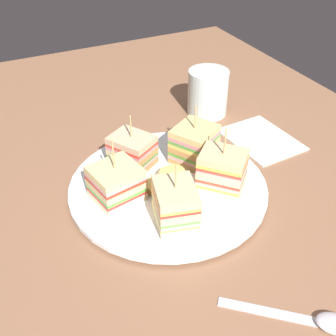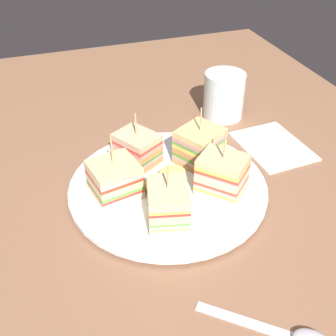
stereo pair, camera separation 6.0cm
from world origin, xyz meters
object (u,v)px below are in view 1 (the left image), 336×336
at_px(sandwich_wedge_2, 116,183).
at_px(napkin, 261,139).
at_px(sandwich_wedge_0, 194,144).
at_px(sandwich_wedge_3, 175,205).
at_px(drinking_glass, 208,96).
at_px(spoon, 317,320).
at_px(sandwich_wedge_1, 132,150).
at_px(sandwich_wedge_4, 222,171).
at_px(chip_pile, 166,180).
at_px(plate, 168,187).

relative_size(sandwich_wedge_2, napkin, 0.73).
distance_m(sandwich_wedge_0, sandwich_wedge_3, 0.14).
bearing_deg(drinking_glass, spoon, -15.85).
xyz_separation_m(sandwich_wedge_1, drinking_glass, (-0.11, 0.20, -0.00)).
xyz_separation_m(spoon, napkin, (-0.32, 0.16, -0.00)).
height_order(sandwich_wedge_4, drinking_glass, sandwich_wedge_4).
bearing_deg(chip_pile, drinking_glass, 136.09).
relative_size(spoon, napkin, 0.92).
relative_size(sandwich_wedge_1, napkin, 0.65).
height_order(sandwich_wedge_2, sandwich_wedge_4, sandwich_wedge_4).
bearing_deg(napkin, chip_pile, -74.88).
bearing_deg(spoon, plate, 140.25).
height_order(plate, sandwich_wedge_4, sandwich_wedge_4).
distance_m(plate, chip_pile, 0.02).
distance_m(sandwich_wedge_0, sandwich_wedge_4, 0.08).
xyz_separation_m(spoon, drinking_glass, (-0.45, 0.13, 0.03)).
bearing_deg(spoon, sandwich_wedge_2, 154.61).
xyz_separation_m(sandwich_wedge_0, sandwich_wedge_1, (-0.03, -0.09, -0.00)).
bearing_deg(plate, sandwich_wedge_1, -160.62).
bearing_deg(sandwich_wedge_4, sandwich_wedge_1, -3.59).
relative_size(sandwich_wedge_3, napkin, 0.71).
distance_m(sandwich_wedge_2, chip_pile, 0.07).
height_order(sandwich_wedge_2, napkin, sandwich_wedge_2).
bearing_deg(sandwich_wedge_2, sandwich_wedge_1, 41.08).
distance_m(sandwich_wedge_3, sandwich_wedge_4, 0.10).
bearing_deg(spoon, sandwich_wedge_1, 142.37).
relative_size(sandwich_wedge_2, sandwich_wedge_4, 0.95).
height_order(chip_pile, spoon, chip_pile).
height_order(sandwich_wedge_1, chip_pile, sandwich_wedge_1).
bearing_deg(sandwich_wedge_0, sandwich_wedge_2, -16.61).
distance_m(chip_pile, napkin, 0.22).
bearing_deg(sandwich_wedge_4, spoon, 131.45).
relative_size(sandwich_wedge_0, sandwich_wedge_2, 0.98).
relative_size(sandwich_wedge_1, sandwich_wedge_3, 0.91).
relative_size(plate, napkin, 2.22).
distance_m(sandwich_wedge_4, chip_pile, 0.08).
xyz_separation_m(plate, napkin, (-0.05, 0.21, -0.01)).
relative_size(plate, sandwich_wedge_0, 3.08).
height_order(sandwich_wedge_2, drinking_glass, sandwich_wedge_2).
relative_size(chip_pile, drinking_glass, 0.84).
distance_m(plate, napkin, 0.22).
height_order(plate, chip_pile, chip_pile).
bearing_deg(drinking_glass, chip_pile, -43.91).
distance_m(sandwich_wedge_4, napkin, 0.17).
distance_m(sandwich_wedge_4, drinking_glass, 0.24).
height_order(sandwich_wedge_0, sandwich_wedge_3, sandwich_wedge_0).
xyz_separation_m(chip_pile, drinking_glass, (-0.18, 0.18, 0.01)).
distance_m(chip_pile, spoon, 0.27).
xyz_separation_m(sandwich_wedge_2, napkin, (-0.05, 0.28, -0.04)).
bearing_deg(sandwich_wedge_4, napkin, -100.27).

